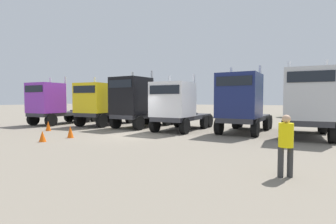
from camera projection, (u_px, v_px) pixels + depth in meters
ground at (130, 136)px, 15.81m from camera, size 200.00×200.00×0.00m
semi_truck_purple at (53, 104)px, 22.70m from camera, size 2.68×6.34×4.20m
semi_truck_yellow at (100, 104)px, 21.74m from camera, size 2.65×6.46×4.12m
semi_truck_black at (136, 102)px, 20.02m from camera, size 3.20×6.44×4.45m
semi_truck_white at (177, 106)px, 17.87m from camera, size 2.84×6.07×3.95m
semi_truck_navy at (242, 103)px, 16.62m from camera, size 3.08×6.41×4.40m
semi_truck_silver at (307, 103)px, 14.45m from camera, size 2.56×6.23×4.46m
visitor_in_hivis at (286, 141)px, 7.26m from camera, size 0.55×0.55×1.77m
traffic_cone_near at (48, 126)px, 18.22m from camera, size 0.36×0.36×0.69m
traffic_cone_mid at (42, 136)px, 13.46m from camera, size 0.36×0.36×0.58m
traffic_cone_far at (70, 132)px, 14.87m from camera, size 0.36×0.36×0.70m
oak_far_left at (135, 92)px, 38.37m from camera, size 3.31×3.31×5.03m
oak_far_centre at (226, 91)px, 33.08m from camera, size 3.04×3.04×4.81m
oak_far_right at (303, 85)px, 32.97m from camera, size 4.22×4.22×6.16m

